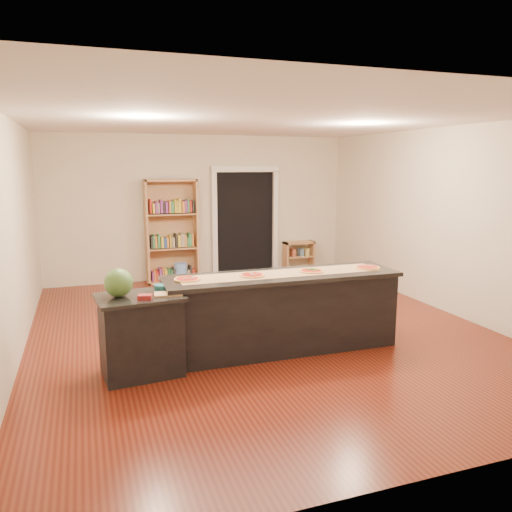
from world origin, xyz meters
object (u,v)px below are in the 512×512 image
object	(u,v)px
side_counter	(141,335)
bookshelf	(172,231)
kitchen_island	(282,312)
watermelon	(119,283)
waste_bin	(181,272)
low_shelf	(299,257)

from	to	relation	value
side_counter	bookshelf	xyz separation A→B (m)	(1.07, 4.22, 0.54)
kitchen_island	watermelon	bearing A→B (deg)	-174.19
bookshelf	side_counter	bearing A→B (deg)	-104.21
side_counter	watermelon	size ratio (longest dim) A/B	2.97
side_counter	waste_bin	bearing A→B (deg)	68.37
waste_bin	watermelon	bearing A→B (deg)	-108.84
watermelon	low_shelf	bearing A→B (deg)	47.00
side_counter	watermelon	distance (m)	0.62
side_counter	low_shelf	xyz separation A→B (m)	(3.74, 4.26, -0.12)
bookshelf	watermelon	world-z (taller)	bookshelf
bookshelf	waste_bin	size ratio (longest dim) A/B	5.41
low_shelf	waste_bin	xyz separation A→B (m)	(-2.53, -0.09, -0.14)
side_counter	bookshelf	distance (m)	4.39
bookshelf	watermelon	size ratio (longest dim) A/B	6.59
side_counter	waste_bin	xyz separation A→B (m)	(1.21, 4.16, -0.26)
kitchen_island	waste_bin	distance (m)	4.01
low_shelf	bookshelf	bearing A→B (deg)	-179.21
side_counter	waste_bin	distance (m)	4.34
kitchen_island	bookshelf	world-z (taller)	bookshelf
waste_bin	watermelon	size ratio (longest dim) A/B	1.22
bookshelf	low_shelf	distance (m)	2.75
watermelon	waste_bin	bearing A→B (deg)	71.16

